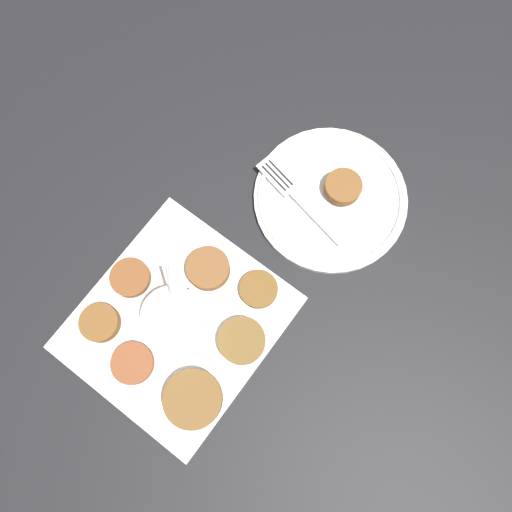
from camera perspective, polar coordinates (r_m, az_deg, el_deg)
The scene contains 13 objects.
ground_plane at distance 0.75m, azimuth -7.01°, elevation -7.97°, with size 4.00×4.00×0.00m, color black.
napkin at distance 0.75m, azimuth -8.99°, elevation -7.48°, with size 0.29×0.27×0.00m.
sauce_bowl at distance 0.72m, azimuth -9.21°, elevation -7.13°, with size 0.09×0.08×0.13m.
fritter_0 at distance 0.75m, azimuth -13.94°, elevation -11.80°, with size 0.06×0.06×0.01m.
fritter_1 at distance 0.74m, azimuth 0.30°, elevation -3.81°, with size 0.06×0.06×0.01m.
fritter_2 at distance 0.77m, azimuth -14.06°, elevation -2.27°, with size 0.06×0.06×0.01m.
fritter_3 at distance 0.75m, azimuth -5.49°, elevation -1.44°, with size 0.07×0.07×0.02m.
fritter_4 at distance 0.76m, azimuth -17.40°, elevation -7.29°, with size 0.06×0.06×0.02m.
fritter_5 at distance 0.73m, azimuth -7.22°, elevation -15.90°, with size 0.08×0.08×0.02m.
fritter_6 at distance 0.73m, azimuth -1.64°, elevation -9.65°, with size 0.07×0.07×0.02m.
serving_plate at distance 0.79m, azimuth 8.52°, elevation 6.57°, with size 0.24×0.24×0.02m.
fritter_on_plate at distance 0.78m, azimuth 9.91°, elevation 7.77°, with size 0.06×0.06×0.02m.
fork at distance 0.78m, azimuth 4.21°, elevation 7.29°, with size 0.06×0.18×0.00m.
Camera 1 is at (-0.01, -0.12, 0.74)m, focal length 35.00 mm.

